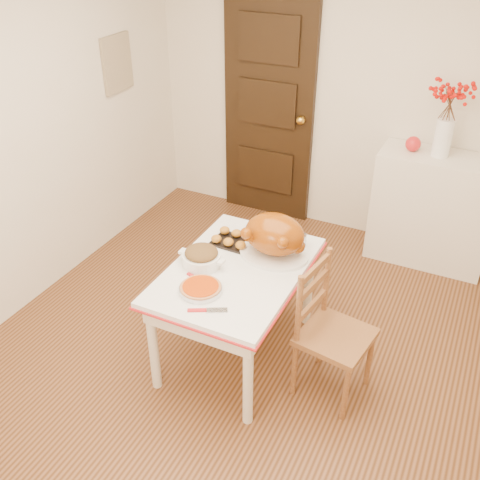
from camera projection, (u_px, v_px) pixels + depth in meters
The scene contains 18 objects.
floor at pixel (244, 358), 3.75m from camera, with size 3.50×4.00×0.00m, color #46250E.
wall_back at pixel (348, 95), 4.60m from camera, with size 3.50×0.00×2.50m, color beige.
wall_left at pixel (12, 142), 3.73m from camera, with size 0.00×4.00×2.50m, color beige.
door_back at pixel (269, 109), 4.96m from camera, with size 0.85×0.06×2.06m, color black.
photo_board at pixel (117, 63), 4.50m from camera, with size 0.03×0.35×0.45m, color tan.
sideboard at pixel (432, 210), 4.53m from camera, with size 0.95×0.42×0.95m, color silver.
kitchen_table at pixel (237, 312), 3.62m from camera, with size 0.80×1.17×0.70m, color white, non-canonical shape.
chair_oak at pixel (336, 334), 3.28m from camera, with size 0.40×0.40×0.91m, color #916035, non-canonical shape.
berry_vase at pixel (447, 118), 4.13m from camera, with size 0.32×0.32×0.61m, color white, non-canonical shape.
apple at pixel (413, 144), 4.33m from camera, with size 0.12×0.12×0.12m, color red.
turkey_platter at pixel (274, 236), 3.48m from camera, with size 0.46×0.36×0.29m, color #934508, non-canonical shape.
pumpkin_pie at pixel (201, 288), 3.22m from camera, with size 0.25×0.25×0.05m, color #B33402.
stuffing_dish at pixel (202, 257), 3.43m from camera, with size 0.31×0.24×0.12m, color brown, non-canonical shape.
rolls_tray at pixel (233, 239), 3.66m from camera, with size 0.26×0.20×0.07m, color #A7631B, non-canonical shape.
pie_server at pixel (207, 310), 3.08m from camera, with size 0.22×0.06×0.01m, color silver, non-canonical shape.
carving_knife at pixel (201, 281), 3.31m from camera, with size 0.24×0.06×0.01m, color silver, non-canonical shape.
drinking_glass at pixel (279, 230), 3.72m from camera, with size 0.06×0.06×0.11m, color white.
shaker_pair at pixel (300, 239), 3.65m from camera, with size 0.09×0.03×0.09m, color white, non-canonical shape.
Camera 1 is at (1.18, -2.48, 2.67)m, focal length 41.27 mm.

